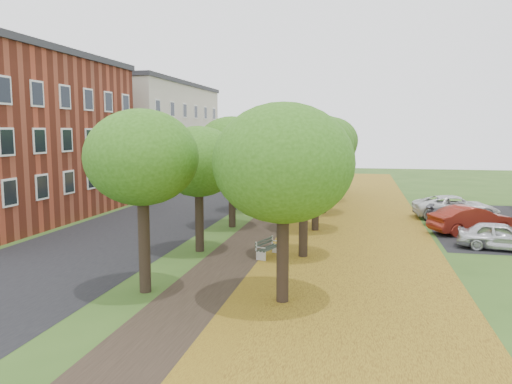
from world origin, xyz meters
The scene contains 13 objects.
ground centered at (0.00, 0.00, 0.00)m, with size 120.00×120.00×0.00m, color #2D4C19.
street_asphalt centered at (-7.50, 15.00, 0.00)m, with size 8.00×70.00×0.01m, color black.
footpath centered at (0.00, 15.00, 0.00)m, with size 3.20×70.00×0.01m, color black.
leaf_verge centered at (5.00, 15.00, 0.01)m, with size 7.50×70.00×0.01m, color #A1801D.
parking_lot centered at (13.50, 16.00, 0.00)m, with size 9.00×16.00×0.01m, color black.
tree_row_west centered at (-2.20, 15.00, 4.47)m, with size 4.18×34.18×6.27m.
tree_row_east centered at (2.60, 15.00, 4.47)m, with size 4.18×34.18×6.27m.
building_cream centered at (-17.00, 33.00, 5.21)m, with size 10.30×20.30×10.40m.
bench centered at (1.09, 5.63, 0.40)m, with size 0.94×1.69×0.77m.
car_silver centered at (11.52, 9.16, 0.65)m, with size 1.54×3.82×1.30m, color silver.
car_red centered at (11.00, 12.79, 0.75)m, with size 1.60×4.58×1.51m, color maroon.
car_grey centered at (11.00, 14.62, 0.61)m, with size 1.71×4.20×1.22m, color #343338.
car_white centered at (11.00, 17.59, 0.73)m, with size 2.41×5.22×1.45m, color silver.
Camera 1 is at (4.98, -15.60, 5.56)m, focal length 35.00 mm.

